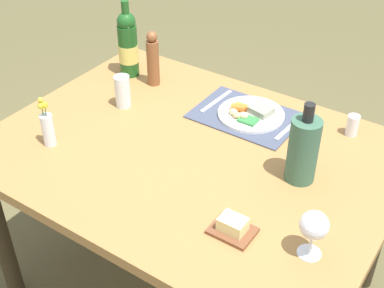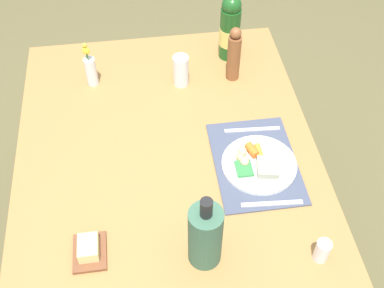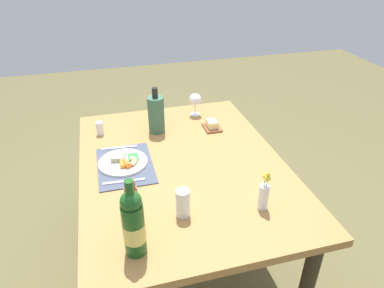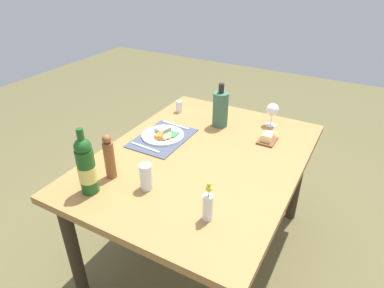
{
  "view_description": "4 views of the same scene",
  "coord_description": "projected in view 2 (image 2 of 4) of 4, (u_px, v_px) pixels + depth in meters",
  "views": [
    {
      "loc": [
        -0.85,
        1.25,
        1.87
      ],
      "look_at": [
        -0.06,
        0.08,
        0.85
      ],
      "focal_mm": 49.19,
      "sensor_mm": 36.0,
      "label": 1
    },
    {
      "loc": [
        -1.09,
        0.07,
        2.08
      ],
      "look_at": [
        -0.0,
        -0.08,
        0.82
      ],
      "focal_mm": 45.8,
      "sensor_mm": 36.0,
      "label": 2
    },
    {
      "loc": [
        1.5,
        -0.35,
        1.79
      ],
      "look_at": [
        -0.03,
        0.06,
        0.85
      ],
      "focal_mm": 32.49,
      "sensor_mm": 36.0,
      "label": 3
    },
    {
      "loc": [
        1.42,
        0.73,
        1.75
      ],
      "look_at": [
        0.0,
        -0.06,
        0.81
      ],
      "focal_mm": 31.35,
      "sensor_mm": 36.0,
      "label": 4
    }
  ],
  "objects": [
    {
      "name": "butter_dish",
      "position": [
        89.0,
        250.0,
        1.46
      ],
      "size": [
        0.13,
        0.1,
        0.05
      ],
      "color": "brown",
      "rests_on": "dining_table"
    },
    {
      "name": "dinner_plate",
      "position": [
        258.0,
        163.0,
        1.69
      ],
      "size": [
        0.26,
        0.26,
        0.04
      ],
      "color": "white",
      "rests_on": "placemat"
    },
    {
      "name": "cooler_bottle",
      "position": [
        205.0,
        236.0,
        1.39
      ],
      "size": [
        0.1,
        0.1,
        0.29
      ],
      "color": "#3B644B",
      "rests_on": "dining_table"
    },
    {
      "name": "salt_shaker",
      "position": [
        322.0,
        251.0,
        1.44
      ],
      "size": [
        0.04,
        0.04,
        0.08
      ],
      "primitive_type": "cylinder",
      "color": "white",
      "rests_on": "dining_table"
    },
    {
      "name": "wine_bottle",
      "position": [
        230.0,
        28.0,
        2.0
      ],
      "size": [
        0.09,
        0.09,
        0.34
      ],
      "color": "#1C531D",
      "rests_on": "dining_table"
    },
    {
      "name": "flower_vase",
      "position": [
        90.0,
        69.0,
        1.93
      ],
      "size": [
        0.05,
        0.05,
        0.2
      ],
      "color": "silver",
      "rests_on": "dining_table"
    },
    {
      "name": "placemat",
      "position": [
        255.0,
        162.0,
        1.71
      ],
      "size": [
        0.4,
        0.29,
        0.01
      ],
      "primitive_type": "cube",
      "color": "#434A5E",
      "rests_on": "dining_table"
    },
    {
      "name": "water_tumbler",
      "position": [
        181.0,
        72.0,
        1.94
      ],
      "size": [
        0.06,
        0.06,
        0.13
      ],
      "color": "silver",
      "rests_on": "dining_table"
    },
    {
      "name": "knife",
      "position": [
        252.0,
        130.0,
        1.8
      ],
      "size": [
        0.03,
        0.21,
        0.0
      ],
      "primitive_type": "cube",
      "rotation": [
        0.0,
        0.0,
        -0.06
      ],
      "color": "silver",
      "rests_on": "placemat"
    },
    {
      "name": "pepper_mill",
      "position": [
        234.0,
        55.0,
        1.92
      ],
      "size": [
        0.05,
        0.05,
        0.24
      ],
      "color": "brown",
      "rests_on": "dining_table"
    },
    {
      "name": "fork",
      "position": [
        272.0,
        204.0,
        1.59
      ],
      "size": [
        0.03,
        0.2,
        0.0
      ],
      "primitive_type": "cube",
      "rotation": [
        0.0,
        0.0,
        -0.07
      ],
      "color": "silver",
      "rests_on": "placemat"
    },
    {
      "name": "ground_plane",
      "position": [
        174.0,
        261.0,
        2.29
      ],
      "size": [
        8.0,
        8.0,
        0.0
      ],
      "primitive_type": "plane",
      "color": "brown"
    },
    {
      "name": "dining_table",
      "position": [
        169.0,
        175.0,
        1.79
      ],
      "size": [
        1.42,
        1.07,
        0.75
      ],
      "color": "#A1723D",
      "rests_on": "ground_plane"
    }
  ]
}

